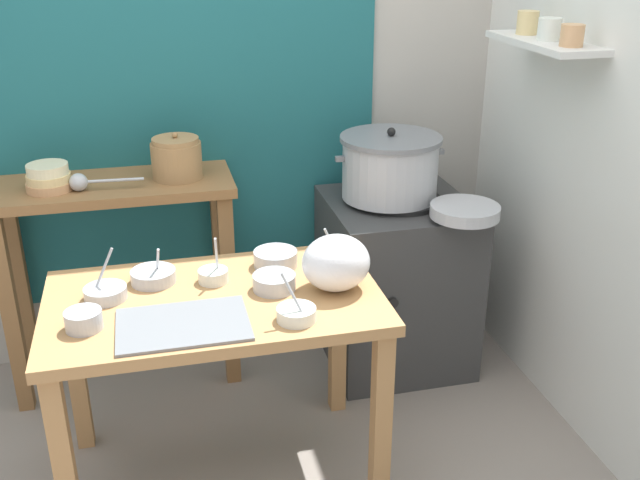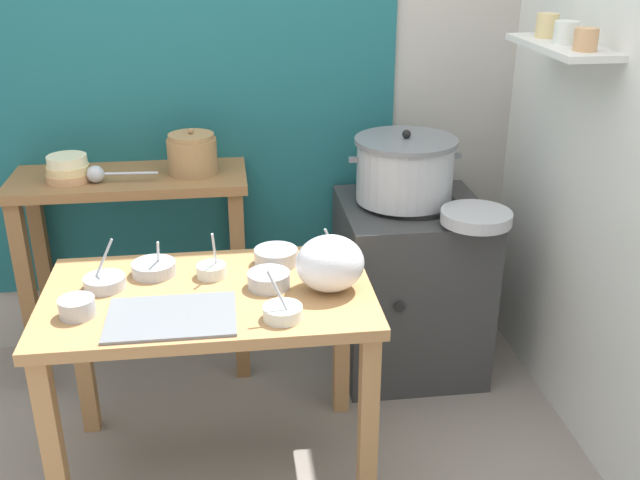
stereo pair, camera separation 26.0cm
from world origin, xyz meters
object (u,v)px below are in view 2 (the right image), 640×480
Objects in this scene: ladle at (98,174)px; stove_block at (409,285)px; back_shelf_table at (134,225)px; prep_bowl_4 at (154,268)px; prep_bowl_7 at (269,279)px; wide_pan at (476,217)px; prep_bowl_3 at (283,312)px; prep_bowl_6 at (332,255)px; bowl_stack_enamel at (68,169)px; clay_pot at (192,154)px; plastic_bag at (330,263)px; prep_bowl_2 at (105,282)px; serving_tray at (171,317)px; steamer_pot at (405,169)px; prep_bowl_0 at (211,270)px; prep_bowl_5 at (276,256)px; prep_bowl_1 at (77,307)px; prep_table at (210,320)px.

stove_block is at bearing -2.37° from ladle.
prep_bowl_4 is (0.13, -0.58, 0.07)m from back_shelf_table.
prep_bowl_4 reaches higher than prep_bowl_7.
ladle reaches higher than wide_pan.
back_shelf_table is 5.81× the size of prep_bowl_3.
bowl_stack_enamel is at bearing 152.33° from prep_bowl_6.
clay_pot is 0.88× the size of plastic_bag.
plastic_bag is at bearing -46.77° from back_shelf_table.
plastic_bag is (0.73, -0.77, 0.14)m from back_shelf_table.
prep_bowl_2 is 1.01× the size of prep_bowl_3.
prep_bowl_3 is at bearing -118.27° from prep_bowl_6.
serving_tray is 0.34m from prep_bowl_4.
wide_pan is at bearing 21.55° from prep_bowl_7.
prep_bowl_6 is (-0.37, -0.45, -0.17)m from steamer_pot.
stove_block is at bearing 42.60° from prep_bowl_7.
prep_bowl_7 is (0.19, -0.11, 0.00)m from prep_bowl_0.
back_shelf_table is at bearing -180.00° from clay_pot.
back_shelf_table is 1.42m from wide_pan.
prep_bowl_3 reaches higher than prep_bowl_7.
prep_bowl_0 reaches higher than prep_bowl_5.
prep_bowl_4 reaches higher than prep_bowl_5.
bowl_stack_enamel is 1.16× the size of prep_bowl_4.
back_shelf_table is 6.84× the size of prep_bowl_6.
prep_bowl_4 is at bearing -64.63° from ladle.
prep_bowl_2 is 0.60m from prep_bowl_5.
prep_bowl_6 is at bearing 18.99° from prep_bowl_1.
prep_bowl_2 is 0.64m from prep_bowl_3.
prep_bowl_4 is at bearing -155.02° from steamer_pot.
prep_bowl_6 is (0.43, 0.06, 0.00)m from prep_bowl_0.
ladle is at bearing 126.96° from prep_bowl_3.
prep_table is 1.15× the size of back_shelf_table.
stove_block reaches higher than prep_table.
serving_tray is at bearing -148.11° from prep_bowl_6.
clay_pot is 1.14× the size of bowl_stack_enamel.
back_shelf_table reaches higher than prep_bowl_7.
wide_pan is 1.05m from prep_bowl_0.
back_shelf_table is at bearing 125.76° from prep_bowl_7.
bowl_stack_enamel is (-1.36, 0.07, 0.04)m from steamer_pot.
serving_tray is at bearing 172.15° from prep_bowl_3.
serving_tray is at bearing -123.31° from prep_table.
steamer_pot is 3.10× the size of prep_bowl_4.
prep_bowl_6 is (0.79, 0.11, 0.00)m from prep_bowl_2.
prep_bowl_0 is at bearing 28.83° from prep_bowl_1.
serving_tray is at bearing -141.32° from stove_block.
prep_bowl_3 reaches higher than prep_bowl_6.
plastic_bag reaches higher than prep_bowl_3.
prep_bowl_3 is at bearing -9.08° from prep_bowl_1.
back_shelf_table reaches higher than prep_bowl_2.
prep_bowl_2 is (0.06, 0.19, -0.01)m from prep_bowl_1.
prep_table is at bearing -85.64° from clay_pot.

